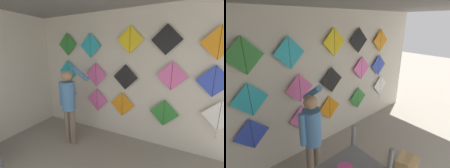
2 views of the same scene
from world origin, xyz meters
TOP-DOWN VIEW (x-y plane):
  - back_panel at (0.00, 3.74)m, footprint 5.57×0.06m
  - shopkeeper at (-0.98, 2.94)m, footprint 0.43×0.60m
  - kite_0 at (-1.67, 3.65)m, footprint 0.55×0.01m
  - kite_1 at (-0.74, 3.64)m, footprint 0.55×0.04m
  - kite_2 at (-0.08, 3.65)m, footprint 0.55×0.01m
  - kite_3 at (0.82, 3.65)m, footprint 0.55×0.01m
  - kite_4 at (1.72, 3.65)m, footprint 0.55×0.04m
  - kite_5 at (-1.60, 3.65)m, footprint 0.55×0.01m
  - kite_6 at (-0.76, 3.65)m, footprint 0.55×0.01m
  - kite_7 at (-0.02, 3.65)m, footprint 0.55×0.01m
  - kite_8 at (0.90, 3.65)m, footprint 0.55×0.01m
  - kite_9 at (1.57, 3.65)m, footprint 0.55×0.01m
  - kite_10 at (-1.57, 3.65)m, footprint 0.55×0.01m
  - kite_11 at (-0.89, 3.65)m, footprint 0.55×0.01m
  - kite_12 at (0.07, 3.65)m, footprint 0.55×0.01m
  - kite_13 at (0.76, 3.65)m, footprint 0.55×0.01m
  - kite_14 at (1.56, 3.65)m, footprint 0.55×0.01m

SIDE VIEW (x-z plane):
  - kite_3 at x=0.82m, z-range 0.49..1.04m
  - kite_1 at x=-0.74m, z-range 0.38..1.15m
  - kite_2 at x=-0.08m, z-range 0.52..1.07m
  - kite_4 at x=1.72m, z-range 0.52..1.21m
  - kite_0 at x=-1.67m, z-range 0.60..1.15m
  - shopkeeper at x=-0.98m, z-range 0.11..1.80m
  - back_panel at x=0.00m, z-range 0.00..2.80m
  - kite_7 at x=-0.02m, z-range 1.14..1.70m
  - kite_6 at x=-0.76m, z-range 1.15..1.70m
  - kite_5 at x=-1.60m, z-range 1.18..1.74m
  - kite_9 at x=1.57m, z-range 1.20..1.76m
  - kite_8 at x=0.90m, z-range 1.24..1.80m
  - kite_11 at x=-0.89m, z-range 1.81..2.36m
  - kite_14 at x=1.56m, z-range 1.83..2.39m
  - kite_10 at x=-1.57m, z-range 1.85..2.40m
  - kite_13 at x=0.76m, z-range 1.89..2.45m
  - kite_12 at x=0.07m, z-range 1.91..2.47m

